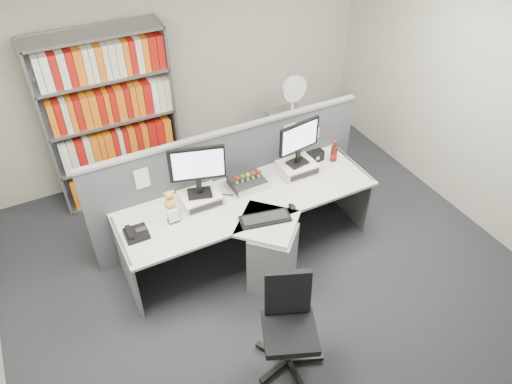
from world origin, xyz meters
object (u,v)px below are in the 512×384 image
filing_cabinet (291,140)px  desk_fan (293,92)px  desk_phone (136,233)px  speaker (315,156)px  desk_calendar (173,217)px  desk (259,231)px  monitor_right (299,140)px  cola_bottle (334,153)px  keyboard (265,219)px  office_chair (289,322)px  desktop_pc (247,182)px  mouse (292,207)px  shelving_unit (111,121)px  monitor_left (197,168)px

filing_cabinet → desk_fan: size_ratio=1.26×
desk_phone → speaker: size_ratio=1.19×
desk_calendar → speaker: size_ratio=0.74×
desk → monitor_right: (0.66, 0.38, 0.66)m
cola_bottle → speaker: bearing=152.9°
keyboard → cola_bottle: 1.22m
office_chair → desktop_pc: bearing=76.2°
cola_bottle → desk: bearing=-161.6°
desk_fan → office_chair: size_ratio=0.61×
monitor_right → desk: bearing=-149.8°
desk_calendar → speaker: bearing=7.3°
desk_phone → desk_calendar: bearing=5.0°
mouse → desk_fan: bearing=59.3°
monitor_right → keyboard: bearing=-142.0°
monitor_right → desk_calendar: size_ratio=3.76×
shelving_unit → office_chair: size_ratio=2.20×
monitor_left → filing_cabinet: size_ratio=0.76×
desk_calendar → desktop_pc: bearing=10.7°
mouse → cola_bottle: size_ratio=0.41×
monitor_left → shelving_unit: shelving_unit is taller
mouse → speaker: (0.62, 0.57, 0.04)m
monitor_right → desk_phone: (-1.80, -0.17, -0.36)m
desk → desk_calendar: size_ratio=19.95×
monitor_left → desktop_pc: size_ratio=1.60×
keyboard → cola_bottle: cola_bottle is taller
filing_cabinet → office_chair: bearing=-121.0°
desk → desk_fan: desk_fan is taller
desktop_pc → desk: bearing=-101.2°
shelving_unit → speaker: bearing=-37.2°
speaker → desk_calendar: bearing=-172.7°
desk → filing_cabinet: size_ratio=3.71×
monitor_right → shelving_unit: bearing=136.8°
cola_bottle → desk_phone: bearing=-175.9°
desk → mouse: 0.43m
desk_fan → speaker: bearing=-105.9°
desk_phone → monitor_left: bearing=14.1°
keyboard → shelving_unit: shelving_unit is taller
desk → monitor_right: size_ratio=5.31×
monitor_left → desk: bearing=-41.0°
monitor_right → shelving_unit: size_ratio=0.24×
mouse → desk_phone: size_ratio=0.48×
cola_bottle → desk_calendar: bearing=-176.1°
desk → cola_bottle: cola_bottle is taller
monitor_right → mouse: 0.71m
desk_fan → cola_bottle: bearing=-95.1°
desk_phone → keyboard: bearing=-16.8°
desk → cola_bottle: size_ratio=10.53×
keyboard → office_chair: size_ratio=0.55×
mouse → filing_cabinet: size_ratio=0.14×
mouse → cola_bottle: cola_bottle is taller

